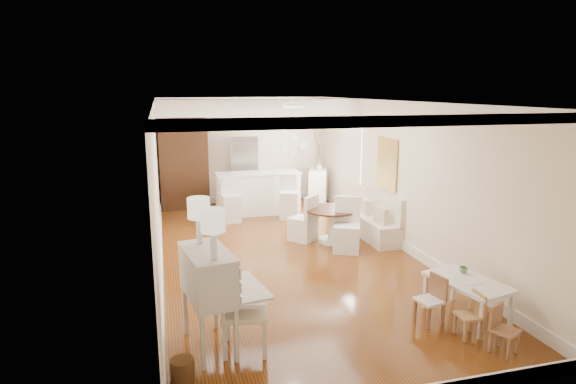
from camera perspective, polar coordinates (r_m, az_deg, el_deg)
name	(u,v)px	position (r m, az deg, el deg)	size (l,w,h in m)	color
room	(284,146)	(8.86, -0.52, 5.42)	(9.00, 9.04, 2.82)	brown
secretary_bureau	(209,300)	(5.82, -9.39, -12.49)	(0.95, 0.97, 1.22)	beige
gustavian_armchair	(245,310)	(5.77, -5.12, -13.80)	(0.57, 0.57, 0.99)	beige
wicker_basket	(182,371)	(5.48, -12.40, -19.98)	(0.26, 0.26, 0.26)	#503419
kids_table	(466,299)	(6.99, 20.39, -11.84)	(0.64, 1.07, 0.54)	silver
kids_chair_a	(469,315)	(6.51, 20.66, -13.47)	(0.28, 0.28, 0.58)	tan
kids_chair_b	(430,300)	(6.68, 16.44, -12.14)	(0.32, 0.32, 0.65)	#946643
kids_chair_c	(505,330)	(6.31, 24.32, -14.67)	(0.28, 0.28, 0.57)	#946443
banquette	(374,216)	(9.96, 10.20, -2.76)	(0.52, 1.60, 0.98)	silver
dining_table	(331,226)	(9.62, 5.14, -4.01)	(1.02, 1.02, 0.70)	#442316
slip_chair_near	(347,225)	(9.12, 7.00, -3.91)	(0.48, 0.51, 1.02)	white
slip_chair_far	(303,218)	(9.72, 1.79, -3.05)	(0.45, 0.47, 0.94)	white
breakfast_counter	(258,193)	(11.79, -3.56, -0.14)	(2.05, 0.65, 1.03)	white
bar_stool_left	(231,201)	(11.11, -6.76, -1.04)	(0.40, 0.40, 1.00)	silver
bar_stool_right	(288,197)	(11.31, 0.02, -0.63)	(0.42, 0.42, 1.04)	silver
pantry_cabinet	(184,164)	(12.53, -12.24, 3.29)	(1.20, 0.60, 2.30)	#381E11
fridge	(257,170)	(12.77, -3.64, 2.57)	(0.75, 0.65, 1.80)	silver
sideboard	(318,187)	(12.76, 3.59, 0.59)	(0.44, 0.98, 0.94)	white
pencil_cup	(463,270)	(7.12, 20.07, -8.66)	(0.11, 0.11, 0.09)	#659E5C
branch_vase	(319,166)	(12.70, 3.72, 3.08)	(0.17, 0.17, 0.17)	white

